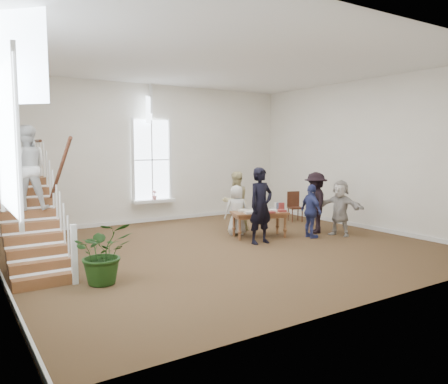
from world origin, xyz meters
TOP-DOWN VIEW (x-y plane):
  - ground at (0.00, 0.00)m, footprint 10.00×10.00m
  - room_shell at (-0.00, 4.39)m, footprint 10.49×10.00m
  - staircase at (-4.34, 0.75)m, footprint 1.10×4.10m
  - library_table at (1.47, 0.54)m, footprint 1.66×1.17m
  - police_officer at (1.02, -0.10)m, footprint 0.74×0.51m
  - elderly_woman at (1.12, 1.15)m, footprint 0.79×0.63m
  - person_yellow at (1.42, 1.65)m, footprint 0.88×0.70m
  - woman_cluster_a at (2.61, -0.30)m, footprint 0.48×0.90m
  - woman_cluster_b at (3.21, 0.15)m, footprint 1.18×1.31m
  - woman_cluster_c at (3.51, -0.50)m, footprint 0.94×1.52m
  - floor_plant at (-3.40, -1.20)m, footprint 1.16×1.05m
  - side_chair at (4.03, 1.97)m, footprint 0.55×0.55m

SIDE VIEW (x-z plane):
  - ground at x=0.00m, z-range 0.00..0.00m
  - room_shell at x=0.00m, z-range -4.60..5.40m
  - side_chair at x=4.03m, z-range 0.06..1.05m
  - floor_plant at x=-3.40m, z-range 0.00..1.15m
  - library_table at x=1.47m, z-range 0.25..1.01m
  - elderly_woman at x=1.12m, z-range 0.00..1.41m
  - woman_cluster_a at x=2.61m, z-range 0.00..1.47m
  - woman_cluster_c at x=3.51m, z-range 0.00..1.56m
  - person_yellow at x=1.42m, z-range 0.00..1.76m
  - woman_cluster_b at x=3.21m, z-range 0.00..1.76m
  - police_officer at x=1.02m, z-range 0.00..1.96m
  - staircase at x=-4.34m, z-range 0.16..3.08m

